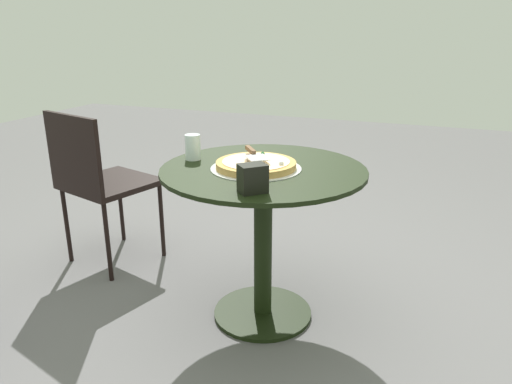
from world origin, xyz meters
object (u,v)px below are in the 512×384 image
object	(u,v)px
drinking_cup	(193,147)
patio_chair_near	(98,177)
napkin_dispenser	(253,178)
pizza_on_tray	(256,165)
patio_table	(263,211)
pizza_server	(254,154)

from	to	relation	value
drinking_cup	patio_chair_near	size ratio (longest dim) A/B	0.13
napkin_dispenser	patio_chair_near	distance (m)	1.19
pizza_on_tray	drinking_cup	world-z (taller)	drinking_cup
drinking_cup	napkin_dispenser	world-z (taller)	drinking_cup
patio_table	pizza_server	size ratio (longest dim) A/B	4.38
patio_table	pizza_server	world-z (taller)	pizza_server
pizza_on_tray	drinking_cup	xyz separation A→B (m)	(-0.04, -0.31, 0.04)
napkin_dispenser	patio_chair_near	xyz separation A→B (m)	(-0.47, -1.07, -0.25)
patio_table	pizza_on_tray	size ratio (longest dim) A/B	2.29
napkin_dispenser	drinking_cup	bearing A→B (deg)	-82.21
napkin_dispenser	patio_chair_near	bearing A→B (deg)	-67.83
drinking_cup	napkin_dispenser	size ratio (longest dim) A/B	1.09
patio_table	pizza_on_tray	bearing A→B (deg)	-42.98
pizza_server	patio_chair_near	bearing A→B (deg)	-99.35
drinking_cup	patio_table	bearing A→B (deg)	87.65
napkin_dispenser	patio_table	bearing A→B (deg)	-120.71
napkin_dispenser	patio_chair_near	size ratio (longest dim) A/B	0.12
drinking_cup	pizza_on_tray	bearing A→B (deg)	82.99
pizza_on_tray	napkin_dispenser	size ratio (longest dim) A/B	3.70
pizza_server	napkin_dispenser	distance (m)	0.33
pizza_on_tray	pizza_server	world-z (taller)	pizza_server
pizza_on_tray	pizza_server	size ratio (longest dim) A/B	1.92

